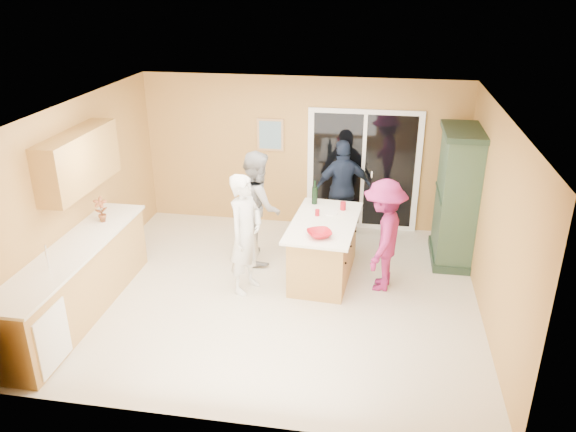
% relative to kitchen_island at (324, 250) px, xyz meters
% --- Properties ---
extents(floor, '(5.50, 5.50, 0.00)m').
position_rel_kitchen_island_xyz_m(floor, '(-0.59, -0.62, -0.41)').
color(floor, beige).
rests_on(floor, ground).
extents(ceiling, '(5.50, 5.00, 0.10)m').
position_rel_kitchen_island_xyz_m(ceiling, '(-0.59, -0.62, 2.19)').
color(ceiling, silver).
rests_on(ceiling, wall_back).
extents(wall_back, '(5.50, 0.10, 2.60)m').
position_rel_kitchen_island_xyz_m(wall_back, '(-0.59, 1.88, 0.89)').
color(wall_back, tan).
rests_on(wall_back, ground).
extents(wall_front, '(5.50, 0.10, 2.60)m').
position_rel_kitchen_island_xyz_m(wall_front, '(-0.59, -3.12, 0.89)').
color(wall_front, tan).
rests_on(wall_front, ground).
extents(wall_left, '(0.10, 5.00, 2.60)m').
position_rel_kitchen_island_xyz_m(wall_left, '(-3.34, -0.62, 0.89)').
color(wall_left, tan).
rests_on(wall_left, ground).
extents(wall_right, '(0.10, 5.00, 2.60)m').
position_rel_kitchen_island_xyz_m(wall_right, '(2.16, -0.62, 0.89)').
color(wall_right, tan).
rests_on(wall_right, ground).
extents(left_cabinet_run, '(0.65, 3.05, 1.24)m').
position_rel_kitchen_island_xyz_m(left_cabinet_run, '(-3.04, -1.67, 0.05)').
color(left_cabinet_run, '#BC8C49').
rests_on(left_cabinet_run, floor).
extents(upper_cabinets, '(0.35, 1.60, 0.75)m').
position_rel_kitchen_island_xyz_m(upper_cabinets, '(-3.16, -0.82, 1.46)').
color(upper_cabinets, '#BC8C49').
rests_on(upper_cabinets, wall_left).
extents(sliding_door, '(1.90, 0.07, 2.10)m').
position_rel_kitchen_island_xyz_m(sliding_door, '(0.46, 1.84, 0.64)').
color(sliding_door, white).
rests_on(sliding_door, floor).
extents(framed_picture, '(0.46, 0.04, 0.56)m').
position_rel_kitchen_island_xyz_m(framed_picture, '(-1.14, 1.86, 1.19)').
color(framed_picture, tan).
rests_on(framed_picture, wall_back).
extents(kitchen_island, '(1.03, 1.74, 0.88)m').
position_rel_kitchen_island_xyz_m(kitchen_island, '(0.00, 0.00, 0.00)').
color(kitchen_island, '#BC8C49').
rests_on(kitchen_island, floor).
extents(green_hutch, '(0.60, 1.13, 2.08)m').
position_rel_kitchen_island_xyz_m(green_hutch, '(1.90, 0.87, 0.60)').
color(green_hutch, '#1F3223').
rests_on(green_hutch, floor).
extents(woman_white, '(0.60, 0.73, 1.71)m').
position_rel_kitchen_island_xyz_m(woman_white, '(-1.02, -0.56, 0.44)').
color(woman_white, silver).
rests_on(woman_white, floor).
extents(woman_grey, '(0.92, 1.03, 1.73)m').
position_rel_kitchen_island_xyz_m(woman_grey, '(-1.07, 0.43, 0.45)').
color(woman_grey, '#A7A7AA').
rests_on(woman_grey, floor).
extents(woman_navy, '(1.06, 0.74, 1.67)m').
position_rel_kitchen_island_xyz_m(woman_navy, '(0.15, 1.47, 0.42)').
color(woman_navy, '#181E35').
rests_on(woman_navy, floor).
extents(woman_magenta, '(0.75, 1.12, 1.60)m').
position_rel_kitchen_island_xyz_m(woman_magenta, '(0.84, -0.18, 0.39)').
color(woman_magenta, '#95205C').
rests_on(woman_magenta, floor).
extents(serving_bowl, '(0.43, 0.43, 0.08)m').
position_rel_kitchen_island_xyz_m(serving_bowl, '(-0.01, -0.52, 0.51)').
color(serving_bowl, '#AA121E').
rests_on(serving_bowl, kitchen_island).
extents(tulip_vase, '(0.23, 0.19, 0.36)m').
position_rel_kitchen_island_xyz_m(tulip_vase, '(-3.04, -0.66, 0.71)').
color(tulip_vase, red).
rests_on(tulip_vase, left_cabinet_run).
extents(tumbler_near, '(0.09, 0.09, 0.10)m').
position_rel_kitchen_island_xyz_m(tumbler_near, '(-0.12, 0.18, 0.52)').
color(tumbler_near, '#AA121E').
rests_on(tumbler_near, kitchen_island).
extents(tumbler_far, '(0.11, 0.11, 0.12)m').
position_rel_kitchen_island_xyz_m(tumbler_far, '(0.23, 0.46, 0.53)').
color(tumbler_far, '#AA121E').
rests_on(tumbler_far, kitchen_island).
extents(wine_bottle, '(0.09, 0.09, 0.38)m').
position_rel_kitchen_island_xyz_m(wine_bottle, '(-0.22, 0.64, 0.61)').
color(wine_bottle, black).
rests_on(wine_bottle, kitchen_island).
extents(white_plate, '(0.26, 0.26, 0.01)m').
position_rel_kitchen_island_xyz_m(white_plate, '(0.07, 0.30, 0.47)').
color(white_plate, white).
rests_on(white_plate, kitchen_island).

